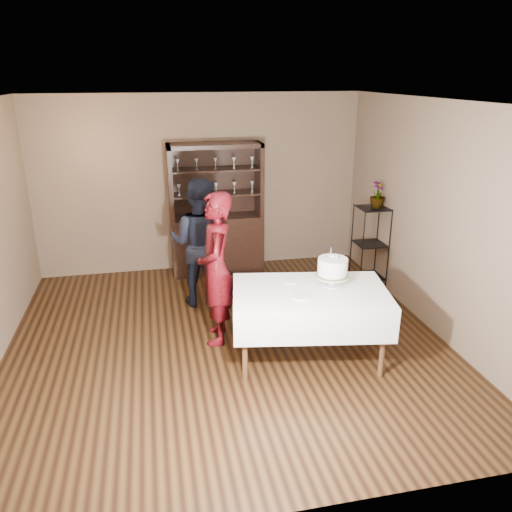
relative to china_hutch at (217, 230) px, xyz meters
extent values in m
plane|color=black|center=(-0.20, -2.25, -0.66)|extent=(5.00, 5.00, 0.00)
plane|color=white|center=(-0.20, -2.25, 2.04)|extent=(5.00, 5.00, 0.00)
cube|color=brown|center=(-0.20, 0.25, 0.69)|extent=(5.00, 0.02, 2.70)
cube|color=brown|center=(2.30, -2.25, 0.69)|extent=(0.02, 5.00, 2.70)
cube|color=black|center=(0.00, -0.01, -0.21)|extent=(1.40, 0.48, 0.90)
cube|color=black|center=(0.00, 0.21, 0.79)|extent=(1.40, 0.03, 1.10)
cube|color=black|center=(0.00, -0.01, 1.31)|extent=(1.40, 0.48, 0.06)
cube|color=black|center=(0.00, -0.01, 0.59)|extent=(1.28, 0.42, 0.02)
cube|color=black|center=(0.00, -0.01, 0.96)|extent=(1.28, 0.42, 0.02)
cylinder|color=black|center=(1.88, -1.25, -0.06)|extent=(0.02, 0.02, 1.20)
cylinder|color=black|center=(2.28, -1.25, -0.06)|extent=(0.02, 0.02, 1.20)
cylinder|color=black|center=(1.88, -0.85, -0.06)|extent=(0.02, 0.02, 1.20)
cylinder|color=black|center=(2.28, -0.85, -0.06)|extent=(0.02, 0.02, 1.20)
cube|color=black|center=(2.08, -1.05, -0.51)|extent=(0.40, 0.40, 0.02)
cube|color=black|center=(2.08, -1.05, -0.01)|extent=(0.40, 0.40, 0.01)
cube|color=black|center=(2.08, -1.05, 0.52)|extent=(0.40, 0.40, 0.02)
cube|color=white|center=(0.62, -2.78, -0.04)|extent=(1.77, 1.26, 0.38)
cylinder|color=#4D301C|center=(-0.14, -3.05, -0.28)|extent=(0.06, 0.06, 0.77)
cylinder|color=#4D301C|center=(1.24, -3.29, -0.28)|extent=(0.06, 0.06, 0.77)
cylinder|color=#4D301C|center=(-0.01, -2.28, -0.28)|extent=(0.06, 0.06, 0.77)
cylinder|color=#4D301C|center=(1.38, -2.52, -0.28)|extent=(0.06, 0.06, 0.77)
imported|color=#320504|center=(-0.30, -2.16, 0.22)|extent=(0.50, 0.69, 1.77)
imported|color=black|center=(-0.37, -1.13, 0.20)|extent=(1.03, 0.93, 1.72)
cylinder|color=silver|center=(0.88, -2.71, 0.16)|extent=(0.20, 0.20, 0.01)
cylinder|color=silver|center=(0.88, -2.71, 0.20)|extent=(0.05, 0.05, 0.10)
cylinder|color=silver|center=(0.88, -2.71, 0.26)|extent=(0.35, 0.35, 0.01)
cylinder|color=#486B33|center=(0.88, -2.71, 0.27)|extent=(0.34, 0.34, 0.02)
cylinder|color=white|center=(0.88, -2.71, 0.36)|extent=(0.38, 0.38, 0.20)
sphere|color=#5374B3|center=(0.91, -2.71, 0.47)|extent=(0.02, 0.02, 0.02)
cube|color=white|center=(0.84, -2.73, 0.53)|extent=(0.02, 0.02, 0.14)
cube|color=black|center=(0.84, -2.73, 0.61)|extent=(0.03, 0.02, 0.05)
cylinder|color=silver|center=(0.48, -2.92, 0.16)|extent=(0.28, 0.28, 0.01)
cylinder|color=silver|center=(0.47, -2.53, 0.16)|extent=(0.17, 0.17, 0.01)
imported|color=#486B33|center=(2.13, -1.07, 0.71)|extent=(0.29, 0.29, 0.37)
camera|label=1|loc=(-0.95, -7.36, 2.30)|focal=35.00mm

